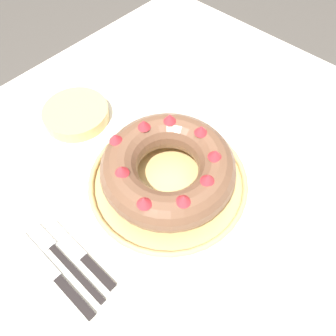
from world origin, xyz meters
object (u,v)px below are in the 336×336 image
at_px(fork, 61,257).
at_px(napkin, 237,109).
at_px(serving_knife, 59,280).
at_px(bundt_cake, 168,168).
at_px(cake_knife, 85,259).
at_px(serving_dish, 168,181).
at_px(side_bowl, 75,115).

relative_size(fork, napkin, 1.26).
bearing_deg(fork, serving_knife, -134.86).
relative_size(bundt_cake, fork, 1.33).
bearing_deg(fork, cake_knife, -54.11).
distance_m(bundt_cake, fork, 0.27).
relative_size(bundt_cake, serving_knife, 1.26).
distance_m(fork, cake_knife, 0.05).
bearing_deg(serving_knife, napkin, 4.69).
xyz_separation_m(serving_knife, cake_knife, (0.06, -0.00, 0.00)).
xyz_separation_m(bundt_cake, napkin, (0.29, 0.02, -0.06)).
bearing_deg(napkin, bundt_cake, -175.81).
relative_size(serving_knife, cake_knife, 1.18).
bearing_deg(fork, napkin, -4.44).
height_order(serving_dish, fork, serving_dish).
distance_m(serving_dish, bundt_cake, 0.05).
xyz_separation_m(bundt_cake, cake_knife, (-0.23, 0.00, -0.06)).
relative_size(serving_dish, side_bowl, 2.12).
xyz_separation_m(serving_dish, fork, (-0.26, 0.04, -0.01)).
distance_m(cake_knife, napkin, 0.52).
xyz_separation_m(serving_dish, bundt_cake, (-0.00, 0.00, 0.05)).
bearing_deg(serving_knife, fork, 51.03).
xyz_separation_m(side_bowl, napkin, (0.30, -0.28, -0.01)).
bearing_deg(serving_knife, cake_knife, -1.02).
bearing_deg(napkin, serving_knife, -178.68).
bearing_deg(side_bowl, fork, -133.09).
xyz_separation_m(bundt_cake, fork, (-0.26, 0.04, -0.06)).
bearing_deg(napkin, serving_dish, -175.81).
distance_m(serving_dish, napkin, 0.29).
bearing_deg(bundt_cake, side_bowl, 92.82).
relative_size(fork, side_bowl, 1.29).
height_order(fork, serving_knife, serving_knife).
height_order(cake_knife, napkin, cake_knife).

